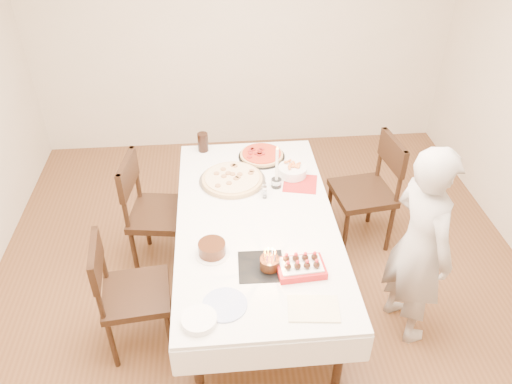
{
  "coord_description": "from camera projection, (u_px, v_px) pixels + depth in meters",
  "views": [
    {
      "loc": [
        -0.32,
        -2.68,
        3.04
      ],
      "look_at": [
        -0.07,
        0.11,
        0.99
      ],
      "focal_mm": 35.0,
      "sensor_mm": 36.0,
      "label": 1
    }
  ],
  "objects": [
    {
      "name": "floor",
      "position": [
        266.0,
        300.0,
        3.97
      ],
      "size": [
        5.0,
        5.0,
        0.0
      ],
      "primitive_type": "plane",
      "color": "brown",
      "rests_on": "ground"
    },
    {
      "name": "wall_back",
      "position": [
        242.0,
        28.0,
        5.18
      ],
      "size": [
        4.5,
        0.04,
        2.7
      ],
      "primitive_type": "cube",
      "color": "beige",
      "rests_on": "floor"
    },
    {
      "name": "dining_table",
      "position": [
        256.0,
        256.0,
        3.83
      ],
      "size": [
        1.81,
        2.4,
        0.75
      ],
      "primitive_type": "cube",
      "rotation": [
        0.0,
        0.0,
        -0.36
      ],
      "color": "silver",
      "rests_on": "floor"
    },
    {
      "name": "chair_right_savory",
      "position": [
        362.0,
        193.0,
        4.27
      ],
      "size": [
        0.59,
        0.59,
        1.02
      ],
      "primitive_type": null,
      "rotation": [
        0.0,
        0.0,
        0.13
      ],
      "color": "black",
      "rests_on": "floor"
    },
    {
      "name": "chair_left_savory",
      "position": [
        161.0,
        214.0,
        4.03
      ],
      "size": [
        0.59,
        0.59,
        1.03
      ],
      "primitive_type": null,
      "rotation": [
        0.0,
        0.0,
        3.0
      ],
      "color": "black",
      "rests_on": "floor"
    },
    {
      "name": "chair_left_dessert",
      "position": [
        136.0,
        294.0,
        3.39
      ],
      "size": [
        0.53,
        0.53,
        0.96
      ],
      "primitive_type": null,
      "rotation": [
        0.0,
        0.0,
        3.24
      ],
      "color": "black",
      "rests_on": "floor"
    },
    {
      "name": "person",
      "position": [
        420.0,
        246.0,
        3.34
      ],
      "size": [
        0.51,
        0.64,
        1.55
      ],
      "primitive_type": "imported",
      "rotation": [
        0.0,
        0.0,
        1.84
      ],
      "color": "#AFA9A5",
      "rests_on": "floor"
    },
    {
      "name": "pizza_white",
      "position": [
        232.0,
        179.0,
        3.98
      ],
      "size": [
        0.59,
        0.59,
        0.04
      ],
      "primitive_type": "cylinder",
      "rotation": [
        0.0,
        0.0,
        -0.12
      ],
      "color": "beige",
      "rests_on": "dining_table"
    },
    {
      "name": "pizza_pepperoni",
      "position": [
        262.0,
        155.0,
        4.27
      ],
      "size": [
        0.4,
        0.4,
        0.04
      ],
      "primitive_type": "cylinder",
      "rotation": [
        0.0,
        0.0,
        -0.01
      ],
      "color": "red",
      "rests_on": "dining_table"
    },
    {
      "name": "red_placemat",
      "position": [
        300.0,
        184.0,
        3.96
      ],
      "size": [
        0.31,
        0.31,
        0.01
      ],
      "primitive_type": "cube",
      "rotation": [
        0.0,
        0.0,
        -0.22
      ],
      "color": "#B21E1E",
      "rests_on": "dining_table"
    },
    {
      "name": "pasta_bowl",
      "position": [
        292.0,
        171.0,
        4.03
      ],
      "size": [
        0.28,
        0.28,
        0.07
      ],
      "primitive_type": "cylinder",
      "rotation": [
        0.0,
        0.0,
        -0.25
      ],
      "color": "white",
      "rests_on": "dining_table"
    },
    {
      "name": "taper_candle",
      "position": [
        277.0,
        167.0,
        3.82
      ],
      "size": [
        0.1,
        0.1,
        0.37
      ],
      "primitive_type": "cylinder",
      "rotation": [
        0.0,
        0.0,
        0.29
      ],
      "color": "white",
      "rests_on": "dining_table"
    },
    {
      "name": "shaker_pair",
      "position": [
        265.0,
        192.0,
        3.78
      ],
      "size": [
        0.09,
        0.09,
        0.1
      ],
      "primitive_type": null,
      "rotation": [
        0.0,
        0.0,
        -0.07
      ],
      "color": "white",
      "rests_on": "dining_table"
    },
    {
      "name": "cola_glass",
      "position": [
        203.0,
        142.0,
        4.32
      ],
      "size": [
        0.12,
        0.12,
        0.17
      ],
      "primitive_type": "cylinder",
      "rotation": [
        0.0,
        0.0,
        0.34
      ],
      "color": "black",
      "rests_on": "dining_table"
    },
    {
      "name": "layer_cake",
      "position": [
        212.0,
        249.0,
        3.28
      ],
      "size": [
        0.25,
        0.25,
        0.09
      ],
      "primitive_type": "cylinder",
      "rotation": [
        0.0,
        0.0,
        -0.09
      ],
      "color": "#351A0D",
      "rests_on": "dining_table"
    },
    {
      "name": "cake_board",
      "position": [
        261.0,
        267.0,
        3.22
      ],
      "size": [
        0.3,
        0.3,
        0.01
      ],
      "primitive_type": "cube",
      "rotation": [
        0.0,
        0.0,
        -0.03
      ],
      "color": "black",
      "rests_on": "dining_table"
    },
    {
      "name": "birthday_cake",
      "position": [
        270.0,
        259.0,
        3.15
      ],
      "size": [
        0.16,
        0.16,
        0.14
      ],
      "primitive_type": "cylinder",
      "rotation": [
        0.0,
        0.0,
        -0.33
      ],
      "color": "#391F0F",
      "rests_on": "dining_table"
    },
    {
      "name": "strawberry_box",
      "position": [
        301.0,
        267.0,
        3.16
      ],
      "size": [
        0.31,
        0.22,
        0.08
      ],
      "primitive_type": null,
      "rotation": [
        0.0,
        0.0,
        0.07
      ],
      "color": "#A81315",
      "rests_on": "dining_table"
    },
    {
      "name": "box_lid",
      "position": [
        313.0,
        309.0,
        2.93
      ],
      "size": [
        0.32,
        0.23,
        0.03
      ],
      "primitive_type": "cube",
      "rotation": [
        0.0,
        0.0,
        -0.1
      ],
      "color": "beige",
      "rests_on": "dining_table"
    },
    {
      "name": "plate_stack",
      "position": [
        199.0,
        320.0,
        2.84
      ],
      "size": [
        0.23,
        0.23,
        0.04
      ],
      "primitive_type": "cylinder",
      "rotation": [
        0.0,
        0.0,
        -0.1
      ],
      "color": "white",
      "rests_on": "dining_table"
    },
    {
      "name": "china_plate",
      "position": [
        225.0,
        305.0,
        2.95
      ],
      "size": [
        0.34,
        0.34,
        0.01
      ],
      "primitive_type": "cylinder",
      "rotation": [
        0.0,
        0.0,
        -0.31
      ],
      "color": "white",
      "rests_on": "dining_table"
    }
  ]
}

